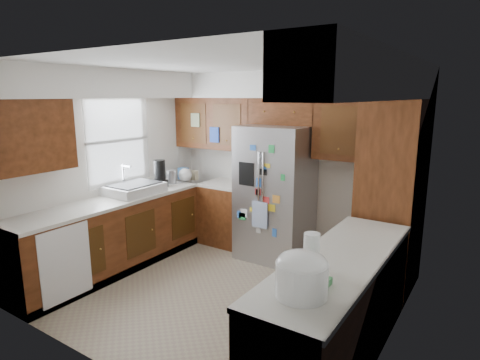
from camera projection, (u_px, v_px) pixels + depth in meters
name	position (u px, v px, depth m)	size (l,w,h in m)	color
floor	(223.00, 291.00, 4.58)	(3.60, 3.60, 0.00)	gray
room_shell	(233.00, 128.00, 4.55)	(3.64, 3.24, 2.52)	white
left_counter_run	(140.00, 232.00, 5.24)	(1.36, 3.20, 0.92)	#3B1D0B
right_counter_run	(337.00, 314.00, 3.29)	(0.63, 2.25, 0.92)	#3B1D0B
pantry	(391.00, 197.00, 4.48)	(0.60, 0.90, 2.15)	#3B1D0B
fridge	(275.00, 193.00, 5.37)	(0.90, 0.79, 1.80)	#A4A5A9
bridge_cabinet	(285.00, 111.00, 5.33)	(0.96, 0.34, 0.35)	#3B1D0B
fridge_top_items	(284.00, 89.00, 5.29)	(0.98, 0.30, 0.27)	#1D27AA
sink_assembly	(134.00, 189.00, 5.26)	(0.52, 0.70, 0.37)	white
left_counter_clutter	(173.00, 175.00, 5.83)	(0.30, 0.90, 0.38)	black
rice_cooker	(302.00, 273.00, 2.55)	(0.35, 0.34, 0.30)	white
paper_towel	(311.00, 251.00, 2.98)	(0.12, 0.12, 0.27)	white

